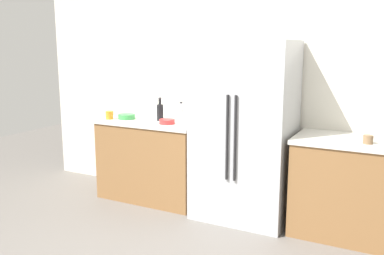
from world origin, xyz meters
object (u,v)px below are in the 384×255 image
object	(u,v)px
bottle_a	(160,112)
cup_a	(368,139)
refrigerator	(244,132)
cup_b	(110,115)
bottle_b	(181,116)
bowl_a	(167,122)
bowl_b	(127,117)

from	to	relation	value
bottle_a	cup_a	world-z (taller)	bottle_a
refrigerator	cup_b	size ratio (longest dim) A/B	19.72
refrigerator	cup_a	distance (m)	1.16
bottle_b	cup_a	world-z (taller)	bottle_b
cup_a	bowl_a	distance (m)	2.00
bowl_b	cup_a	bearing A→B (deg)	-1.37
bottle_b	bowl_a	bearing A→B (deg)	172.21
bowl_a	bowl_b	size ratio (longest dim) A/B	0.86
cup_a	bowl_a	bearing A→B (deg)	179.78
cup_b	refrigerator	bearing A→B (deg)	5.04
bottle_a	cup_a	size ratio (longest dim) A/B	3.05
cup_b	bowl_b	world-z (taller)	cup_b
refrigerator	bottle_b	distance (m)	0.68
refrigerator	cup_b	xyz separation A→B (m)	(-1.58, -0.14, 0.07)
refrigerator	cup_a	xyz separation A→B (m)	(1.15, -0.10, 0.06)
refrigerator	bowl_b	bearing A→B (deg)	-178.40
bottle_a	bowl_b	size ratio (longest dim) A/B	1.33
bottle_a	bowl_a	world-z (taller)	bottle_a
cup_b	bowl_b	bearing A→B (deg)	31.03
refrigerator	bottle_a	size ratio (longest dim) A/B	6.93
cup_b	bowl_a	size ratio (longest dim) A/B	0.55
cup_a	bowl_a	xyz separation A→B (m)	(-2.00, 0.01, -0.01)
bottle_b	cup_b	bearing A→B (deg)	-178.71
bottle_a	bowl_b	world-z (taller)	bottle_a
cup_a	bowl_b	xyz separation A→B (m)	(-2.57, 0.06, -0.01)
bottle_a	bowl_b	distance (m)	0.41
cup_a	cup_b	bearing A→B (deg)	-179.19
bowl_b	bowl_a	bearing A→B (deg)	-5.39
refrigerator	cup_a	bearing A→B (deg)	-4.99
cup_a	bowl_a	size ratio (longest dim) A/B	0.51
bowl_a	cup_b	bearing A→B (deg)	-176.40
bottle_a	bottle_b	bearing A→B (deg)	-24.43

